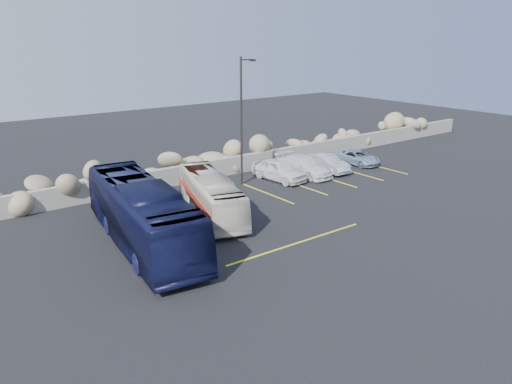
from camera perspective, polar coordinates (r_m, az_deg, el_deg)
ground at (r=23.86m, az=6.87°, el=-5.39°), size 90.00×90.00×0.00m
seawall at (r=32.83m, az=-7.74°, el=2.12°), size 60.00×0.40×1.20m
riprap_pile at (r=33.68m, az=-8.80°, el=3.69°), size 54.00×2.80×2.60m
parking_lines at (r=30.65m, az=5.94°, el=-0.09°), size 18.16×9.36×0.01m
lamppost at (r=31.32m, az=-1.61°, el=8.45°), size 1.14×0.18×8.00m
vintage_bus at (r=26.61m, az=-5.20°, el=-0.36°), size 4.10×8.07×2.20m
tour_coach at (r=23.17m, az=-12.88°, el=-2.49°), size 3.92×10.91×2.97m
car_a at (r=33.04m, az=2.64°, el=2.54°), size 2.01×4.22×1.39m
car_b at (r=35.55m, az=8.08°, el=3.33°), size 1.47×3.81×1.24m
car_c at (r=34.34m, az=5.52°, el=2.98°), size 1.96×4.57×1.31m
car_d at (r=37.97m, az=11.50°, el=3.89°), size 1.71×3.67×1.02m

